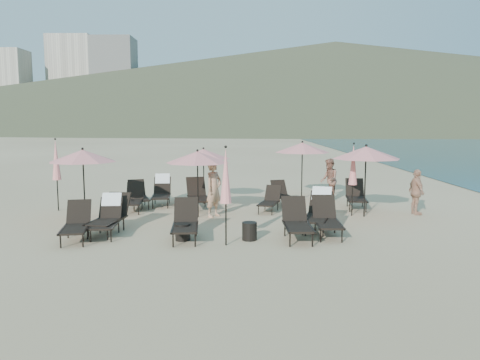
{
  "coord_description": "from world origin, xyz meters",
  "views": [
    {
      "loc": [
        -0.46,
        -12.72,
        3.12
      ],
      "look_at": [
        -0.55,
        3.5,
        1.1
      ],
      "focal_mm": 35.0,
      "sensor_mm": 36.0,
      "label": 1
    }
  ],
  "objects_px": {
    "umbrella_closed_1": "(353,165)",
    "beachgoer_a": "(214,189)",
    "lounger_5": "(327,218)",
    "beachgoer_c": "(416,192)",
    "umbrella_open_0": "(83,156)",
    "lounger_2": "(185,222)",
    "lounger_13": "(108,216)",
    "lounger_7": "(134,198)",
    "lounger_10": "(283,194)",
    "lounger_12": "(162,191)",
    "lounger_3": "(297,221)",
    "umbrella_open_2": "(366,153)",
    "umbrella_closed_2": "(56,160)",
    "side_table_0": "(183,232)",
    "lounger_1": "(110,215)",
    "umbrella_open_4": "(302,148)",
    "side_table_1": "(249,231)",
    "umbrella_open_1": "(197,157)",
    "lounger_6": "(138,195)",
    "lounger_11": "(356,195)",
    "lounger_9": "(270,200)",
    "lounger_4": "(318,210)",
    "lounger_0": "(76,223)",
    "beachgoer_b": "(329,180)",
    "lounger_8": "(198,195)",
    "umbrella_open_3": "(204,154)",
    "umbrella_closed_0": "(226,176)"
  },
  "relations": [
    {
      "from": "umbrella_closed_0",
      "to": "lounger_13",
      "type": "bearing_deg",
      "value": 160.98
    },
    {
      "from": "lounger_9",
      "to": "beachgoer_c",
      "type": "distance_m",
      "value": 4.95
    },
    {
      "from": "lounger_9",
      "to": "beachgoer_a",
      "type": "height_order",
      "value": "beachgoer_a"
    },
    {
      "from": "lounger_0",
      "to": "lounger_8",
      "type": "height_order",
      "value": "lounger_8"
    },
    {
      "from": "lounger_4",
      "to": "lounger_10",
      "type": "relative_size",
      "value": 1.2
    },
    {
      "from": "umbrella_closed_1",
      "to": "beachgoer_a",
      "type": "relative_size",
      "value": 1.32
    },
    {
      "from": "lounger_1",
      "to": "umbrella_open_4",
      "type": "bearing_deg",
      "value": 50.66
    },
    {
      "from": "lounger_0",
      "to": "lounger_3",
      "type": "bearing_deg",
      "value": -9.26
    },
    {
      "from": "lounger_2",
      "to": "beachgoer_a",
      "type": "distance_m",
      "value": 3.07
    },
    {
      "from": "lounger_5",
      "to": "lounger_13",
      "type": "relative_size",
      "value": 1.01
    },
    {
      "from": "lounger_6",
      "to": "lounger_12",
      "type": "relative_size",
      "value": 0.96
    },
    {
      "from": "lounger_5",
      "to": "lounger_7",
      "type": "height_order",
      "value": "lounger_5"
    },
    {
      "from": "lounger_13",
      "to": "lounger_7",
      "type": "bearing_deg",
      "value": 87.48
    },
    {
      "from": "lounger_7",
      "to": "lounger_12",
      "type": "height_order",
      "value": "lounger_12"
    },
    {
      "from": "lounger_6",
      "to": "umbrella_open_2",
      "type": "bearing_deg",
      "value": -32.06
    },
    {
      "from": "lounger_2",
      "to": "umbrella_open_1",
      "type": "relative_size",
      "value": 0.81
    },
    {
      "from": "umbrella_open_4",
      "to": "lounger_12",
      "type": "bearing_deg",
      "value": -166.99
    },
    {
      "from": "lounger_8",
      "to": "lounger_12",
      "type": "height_order",
      "value": "lounger_12"
    },
    {
      "from": "lounger_8",
      "to": "beachgoer_b",
      "type": "xyz_separation_m",
      "value": [
        5.03,
        1.66,
        0.34
      ]
    },
    {
      "from": "lounger_2",
      "to": "lounger_3",
      "type": "bearing_deg",
      "value": -3.46
    },
    {
      "from": "lounger_13",
      "to": "umbrella_closed_2",
      "type": "xyz_separation_m",
      "value": [
        -2.76,
        3.47,
        1.27
      ]
    },
    {
      "from": "lounger_13",
      "to": "umbrella_open_1",
      "type": "relative_size",
      "value": 0.79
    },
    {
      "from": "lounger_2",
      "to": "umbrella_open_0",
      "type": "height_order",
      "value": "umbrella_open_0"
    },
    {
      "from": "lounger_4",
      "to": "umbrella_closed_1",
      "type": "bearing_deg",
      "value": 70.89
    },
    {
      "from": "lounger_5",
      "to": "side_table_0",
      "type": "height_order",
      "value": "lounger_5"
    },
    {
      "from": "umbrella_open_2",
      "to": "umbrella_closed_2",
      "type": "xyz_separation_m",
      "value": [
        -10.55,
        0.97,
        -0.34
      ]
    },
    {
      "from": "lounger_4",
      "to": "lounger_9",
      "type": "relative_size",
      "value": 1.24
    },
    {
      "from": "lounger_3",
      "to": "umbrella_open_4",
      "type": "relative_size",
      "value": 0.77
    },
    {
      "from": "lounger_3",
      "to": "lounger_7",
      "type": "xyz_separation_m",
      "value": [
        -5.3,
        3.93,
        -0.04
      ]
    },
    {
      "from": "lounger_12",
      "to": "side_table_0",
      "type": "height_order",
      "value": "lounger_12"
    },
    {
      "from": "umbrella_closed_2",
      "to": "side_table_0",
      "type": "bearing_deg",
      "value": -39.96
    },
    {
      "from": "umbrella_closed_0",
      "to": "beachgoer_c",
      "type": "distance_m",
      "value": 7.51
    },
    {
      "from": "side_table_0",
      "to": "beachgoer_b",
      "type": "distance_m",
      "value": 8.07
    },
    {
      "from": "umbrella_open_2",
      "to": "umbrella_open_3",
      "type": "bearing_deg",
      "value": 155.98
    },
    {
      "from": "lounger_5",
      "to": "lounger_7",
      "type": "relative_size",
      "value": 1.05
    },
    {
      "from": "side_table_1",
      "to": "beachgoer_a",
      "type": "relative_size",
      "value": 0.26
    },
    {
      "from": "lounger_10",
      "to": "lounger_12",
      "type": "bearing_deg",
      "value": 162.61
    },
    {
      "from": "umbrella_open_2",
      "to": "umbrella_closed_1",
      "type": "distance_m",
      "value": 0.58
    },
    {
      "from": "lounger_6",
      "to": "umbrella_open_0",
      "type": "height_order",
      "value": "umbrella_open_0"
    },
    {
      "from": "umbrella_open_1",
      "to": "umbrella_closed_2",
      "type": "height_order",
      "value": "umbrella_closed_2"
    },
    {
      "from": "lounger_6",
      "to": "lounger_11",
      "type": "xyz_separation_m",
      "value": [
        7.97,
        -0.18,
        0.03
      ]
    },
    {
      "from": "umbrella_closed_1",
      "to": "beachgoer_a",
      "type": "distance_m",
      "value": 4.67
    },
    {
      "from": "lounger_0",
      "to": "umbrella_closed_0",
      "type": "distance_m",
      "value": 4.23
    },
    {
      "from": "lounger_4",
      "to": "lounger_5",
      "type": "height_order",
      "value": "lounger_4"
    },
    {
      "from": "umbrella_closed_2",
      "to": "lounger_10",
      "type": "bearing_deg",
      "value": 8.33
    },
    {
      "from": "umbrella_closed_2",
      "to": "lounger_11",
      "type": "bearing_deg",
      "value": 3.21
    },
    {
      "from": "lounger_1",
      "to": "lounger_8",
      "type": "height_order",
      "value": "lounger_8"
    },
    {
      "from": "beachgoer_c",
      "to": "umbrella_open_0",
      "type": "bearing_deg",
      "value": 87.1
    },
    {
      "from": "lounger_3",
      "to": "beachgoer_c",
      "type": "bearing_deg",
      "value": 35.37
    },
    {
      "from": "lounger_5",
      "to": "umbrella_closed_1",
      "type": "bearing_deg",
      "value": 65.13
    }
  ]
}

